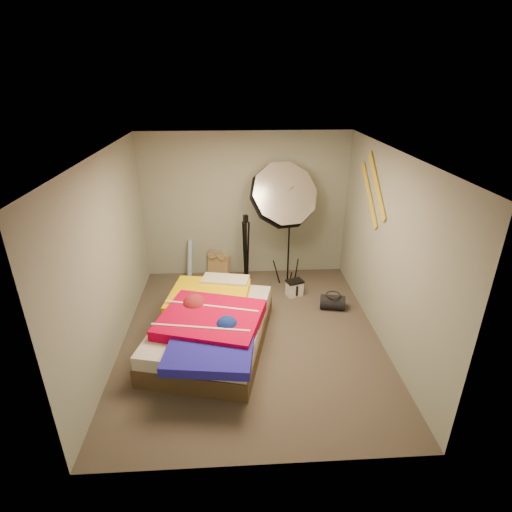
{
  "coord_description": "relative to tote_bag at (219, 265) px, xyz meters",
  "views": [
    {
      "loc": [
        -0.21,
        -4.56,
        3.32
      ],
      "look_at": [
        0.1,
        0.6,
        0.95
      ],
      "focal_mm": 28.0,
      "sensor_mm": 36.0,
      "label": 1
    }
  ],
  "objects": [
    {
      "name": "ceiling",
      "position": [
        0.49,
        -1.9,
        2.31
      ],
      "size": [
        4.0,
        4.0,
        0.0
      ],
      "primitive_type": "plane",
      "rotation": [
        3.14,
        0.0,
        0.0
      ],
      "color": "silver",
      "rests_on": "wall_back"
    },
    {
      "name": "wall_stripe_lower",
      "position": [
        2.22,
        -1.05,
        1.56
      ],
      "size": [
        0.02,
        0.91,
        0.78
      ],
      "primitive_type": "cube",
      "rotation": [
        0.7,
        0.0,
        0.0
      ],
      "color": "gold",
      "rests_on": "wall_right"
    },
    {
      "name": "bed",
      "position": [
        -0.05,
        -2.05,
        0.09
      ],
      "size": [
        1.77,
        2.3,
        0.57
      ],
      "color": "#4F3C25",
      "rests_on": "floor"
    },
    {
      "name": "wall_back",
      "position": [
        0.49,
        0.1,
        1.06
      ],
      "size": [
        3.5,
        0.0,
        3.5
      ],
      "primitive_type": "plane",
      "rotation": [
        1.57,
        0.0,
        0.0
      ],
      "color": "gray",
      "rests_on": "floor"
    },
    {
      "name": "floor",
      "position": [
        0.49,
        -1.9,
        -0.19
      ],
      "size": [
        4.0,
        4.0,
        0.0
      ],
      "primitive_type": "plane",
      "color": "#52473D",
      "rests_on": "ground"
    },
    {
      "name": "wall_right",
      "position": [
        2.24,
        -1.9,
        1.06
      ],
      "size": [
        0.0,
        4.0,
        4.0
      ],
      "primitive_type": "plane",
      "rotation": [
        1.57,
        0.0,
        -1.57
      ],
      "color": "gray",
      "rests_on": "floor"
    },
    {
      "name": "camera_tripod",
      "position": [
        0.47,
        -0.45,
        0.54
      ],
      "size": [
        0.09,
        0.09,
        1.28
      ],
      "color": "black",
      "rests_on": "floor"
    },
    {
      "name": "photo_umbrella",
      "position": [
        1.04,
        -0.56,
        1.41
      ],
      "size": [
        1.24,
        0.93,
        2.24
      ],
      "color": "black",
      "rests_on": "floor"
    },
    {
      "name": "duffel_bag",
      "position": [
        1.77,
        -1.25,
        -0.08
      ],
      "size": [
        0.41,
        0.3,
        0.23
      ],
      "primitive_type": "cylinder",
      "rotation": [
        0.0,
        1.57,
        -0.21
      ],
      "color": "black",
      "rests_on": "floor"
    },
    {
      "name": "wall_stripe_upper",
      "position": [
        2.22,
        -1.3,
        1.76
      ],
      "size": [
        0.02,
        0.91,
        0.78
      ],
      "primitive_type": "cube",
      "rotation": [
        0.7,
        0.0,
        0.0
      ],
      "color": "gold",
      "rests_on": "wall_right"
    },
    {
      "name": "wall_left",
      "position": [
        -1.26,
        -1.9,
        1.06
      ],
      "size": [
        0.0,
        4.0,
        4.0
      ],
      "primitive_type": "plane",
      "rotation": [
        1.57,
        0.0,
        1.57
      ],
      "color": "gray",
      "rests_on": "floor"
    },
    {
      "name": "camera_case",
      "position": [
        1.25,
        -0.81,
        -0.07
      ],
      "size": [
        0.29,
        0.25,
        0.25
      ],
      "primitive_type": "cube",
      "rotation": [
        0.0,
        0.0,
        0.34
      ],
      "color": "silver",
      "rests_on": "floor"
    },
    {
      "name": "wrapping_roll",
      "position": [
        -0.51,
        0.0,
        0.14
      ],
      "size": [
        0.15,
        0.21,
        0.68
      ],
      "primitive_type": "cylinder",
      "rotation": [
        -0.17,
        0.0,
        -0.42
      ],
      "color": "#588FDE",
      "rests_on": "floor"
    },
    {
      "name": "tote_bag",
      "position": [
        0.0,
        0.0,
        0.0
      ],
      "size": [
        0.42,
        0.31,
        0.4
      ],
      "primitive_type": "cube",
      "rotation": [
        -0.14,
        0.0,
        -0.42
      ],
      "color": "tan",
      "rests_on": "floor"
    },
    {
      "name": "wall_front",
      "position": [
        0.49,
        -3.9,
        1.06
      ],
      "size": [
        3.5,
        0.0,
        3.5
      ],
      "primitive_type": "plane",
      "rotation": [
        -1.57,
        0.0,
        0.0
      ],
      "color": "gray",
      "rests_on": "floor"
    }
  ]
}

